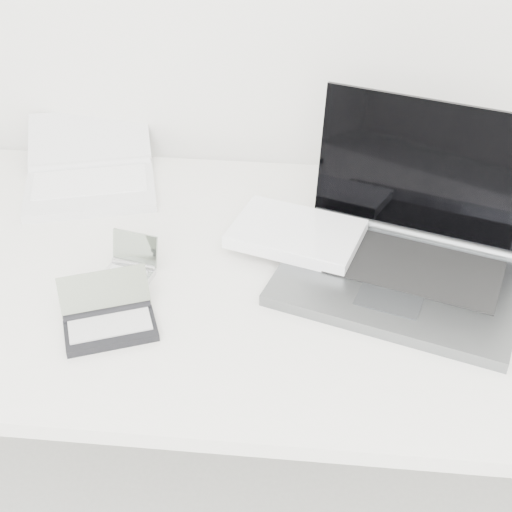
# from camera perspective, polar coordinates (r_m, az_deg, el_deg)

# --- Properties ---
(desk) EXTENTS (1.60, 0.80, 0.73)m
(desk) POSITION_cam_1_polar(r_m,az_deg,el_deg) (1.35, 1.43, -2.67)
(desk) COLOR white
(desk) RESTS_ON ground
(laptop_large) EXTENTS (0.58, 0.44, 0.29)m
(laptop_large) POSITION_cam_1_polar(r_m,az_deg,el_deg) (1.33, 10.31, 0.80)
(laptop_large) COLOR #5D6062
(laptop_large) RESTS_ON desk
(netbook_open_white) EXTENTS (0.36, 0.41, 0.08)m
(netbook_open_white) POSITION_cam_1_polar(r_m,az_deg,el_deg) (1.61, -13.13, 6.40)
(netbook_open_white) COLOR white
(netbook_open_white) RESTS_ON desk
(pda_silver) EXTENTS (0.11, 0.11, 0.07)m
(pda_silver) POSITION_cam_1_polar(r_m,az_deg,el_deg) (1.32, -10.10, -1.04)
(pda_silver) COLOR silver
(pda_silver) RESTS_ON desk
(palmtop_charcoal) EXTENTS (0.18, 0.17, 0.08)m
(palmtop_charcoal) POSITION_cam_1_polar(r_m,az_deg,el_deg) (1.22, -11.67, -5.04)
(palmtop_charcoal) COLOR black
(palmtop_charcoal) RESTS_ON desk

